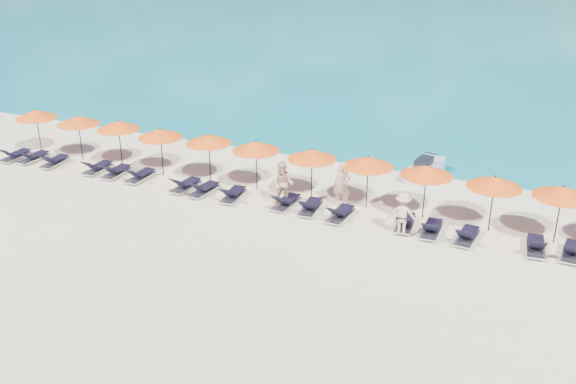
% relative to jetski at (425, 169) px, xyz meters
% --- Properties ---
extents(ground, '(1400.00, 1400.00, 0.00)m').
position_rel_jetski_xyz_m(ground, '(-3.88, -9.77, -0.39)').
color(ground, beige).
extents(jetski, '(1.37, 2.75, 0.94)m').
position_rel_jetski_xyz_m(jetski, '(0.00, 0.00, 0.00)').
color(jetski, silver).
rests_on(jetski, ground).
extents(beachgoer_a, '(0.71, 0.47, 1.93)m').
position_rel_jetski_xyz_m(beachgoer_a, '(-2.38, -4.72, 0.58)').
color(beachgoer_a, '#DBA889').
rests_on(beachgoer_a, ground).
extents(beachgoer_b, '(0.96, 0.60, 1.91)m').
position_rel_jetski_xyz_m(beachgoer_b, '(-4.65, -5.53, 0.57)').
color(beachgoer_b, '#DBA889').
rests_on(beachgoer_b, ground).
extents(beachgoer_c, '(1.12, 0.57, 1.69)m').
position_rel_jetski_xyz_m(beachgoer_c, '(0.53, -6.20, 0.46)').
color(beachgoer_c, '#DBA889').
rests_on(beachgoer_c, ground).
extents(umbrella_0, '(2.10, 2.10, 2.28)m').
position_rel_jetski_xyz_m(umbrella_0, '(-18.58, -4.49, 1.63)').
color(umbrella_0, black).
rests_on(umbrella_0, ground).
extents(umbrella_1, '(2.10, 2.10, 2.28)m').
position_rel_jetski_xyz_m(umbrella_1, '(-15.95, -4.49, 1.63)').
color(umbrella_1, black).
rests_on(umbrella_1, ground).
extents(umbrella_2, '(2.10, 2.10, 2.28)m').
position_rel_jetski_xyz_m(umbrella_2, '(-13.66, -4.37, 1.63)').
color(umbrella_2, black).
rests_on(umbrella_2, ground).
extents(umbrella_3, '(2.10, 2.10, 2.28)m').
position_rel_jetski_xyz_m(umbrella_3, '(-11.13, -4.63, 1.63)').
color(umbrella_3, black).
rests_on(umbrella_3, ground).
extents(umbrella_4, '(2.10, 2.10, 2.28)m').
position_rel_jetski_xyz_m(umbrella_4, '(-8.72, -4.45, 1.63)').
color(umbrella_4, black).
rests_on(umbrella_4, ground).
extents(umbrella_5, '(2.10, 2.10, 2.28)m').
position_rel_jetski_xyz_m(umbrella_5, '(-6.37, -4.50, 1.63)').
color(umbrella_5, black).
rests_on(umbrella_5, ground).
extents(umbrella_6, '(2.10, 2.10, 2.28)m').
position_rel_jetski_xyz_m(umbrella_6, '(-3.80, -4.49, 1.63)').
color(umbrella_6, black).
rests_on(umbrella_6, ground).
extents(umbrella_7, '(2.10, 2.10, 2.28)m').
position_rel_jetski_xyz_m(umbrella_7, '(-1.42, -4.39, 1.63)').
color(umbrella_7, black).
rests_on(umbrella_7, ground).
extents(umbrella_8, '(2.10, 2.10, 2.28)m').
position_rel_jetski_xyz_m(umbrella_8, '(0.94, -4.46, 1.63)').
color(umbrella_8, black).
rests_on(umbrella_8, ground).
extents(umbrella_9, '(2.10, 2.10, 2.28)m').
position_rel_jetski_xyz_m(umbrella_9, '(3.49, -4.60, 1.63)').
color(umbrella_9, black).
rests_on(umbrella_9, ground).
extents(umbrella_10, '(2.10, 2.10, 2.28)m').
position_rel_jetski_xyz_m(umbrella_10, '(5.81, -4.59, 1.63)').
color(umbrella_10, black).
rests_on(umbrella_10, ground).
extents(lounger_0, '(0.63, 1.70, 0.66)m').
position_rel_jetski_xyz_m(lounger_0, '(-18.99, -5.83, -0.15)').
color(lounger_0, silver).
rests_on(lounger_0, ground).
extents(lounger_1, '(0.71, 1.73, 0.66)m').
position_rel_jetski_xyz_m(lounger_1, '(-17.99, -5.66, -0.15)').
color(lounger_1, silver).
rests_on(lounger_1, ground).
extents(lounger_2, '(0.78, 1.75, 0.66)m').
position_rel_jetski_xyz_m(lounger_2, '(-16.62, -5.71, -0.15)').
color(lounger_2, silver).
rests_on(lounger_2, ground).
extents(lounger_3, '(0.63, 1.70, 0.66)m').
position_rel_jetski_xyz_m(lounger_3, '(-14.14, -5.58, -0.15)').
color(lounger_3, silver).
rests_on(lounger_3, ground).
extents(lounger_4, '(0.66, 1.71, 0.66)m').
position_rel_jetski_xyz_m(lounger_4, '(-13.03, -5.64, -0.15)').
color(lounger_4, silver).
rests_on(lounger_4, ground).
extents(lounger_5, '(0.64, 1.71, 0.66)m').
position_rel_jetski_xyz_m(lounger_5, '(-11.71, -5.61, -0.15)').
color(lounger_5, silver).
rests_on(lounger_5, ground).
extents(lounger_6, '(0.78, 1.75, 0.66)m').
position_rel_jetski_xyz_m(lounger_6, '(-9.22, -5.75, -0.15)').
color(lounger_6, silver).
rests_on(lounger_6, ground).
extents(lounger_7, '(0.79, 1.75, 0.66)m').
position_rel_jetski_xyz_m(lounger_7, '(-8.24, -5.84, -0.15)').
color(lounger_7, silver).
rests_on(lounger_7, ground).
extents(lounger_8, '(0.76, 1.75, 0.66)m').
position_rel_jetski_xyz_m(lounger_8, '(-6.82, -5.84, -0.15)').
color(lounger_8, silver).
rests_on(lounger_8, ground).
extents(lounger_9, '(0.77, 1.75, 0.66)m').
position_rel_jetski_xyz_m(lounger_9, '(-4.46, -5.67, -0.15)').
color(lounger_9, silver).
rests_on(lounger_9, ground).
extents(lounger_10, '(0.74, 1.74, 0.66)m').
position_rel_jetski_xyz_m(lounger_10, '(-3.35, -5.70, -0.15)').
color(lounger_10, silver).
rests_on(lounger_10, ground).
extents(lounger_11, '(0.75, 1.74, 0.66)m').
position_rel_jetski_xyz_m(lounger_11, '(-2.02, -5.85, -0.15)').
color(lounger_11, silver).
rests_on(lounger_11, ground).
extents(lounger_12, '(0.78, 1.75, 0.66)m').
position_rel_jetski_xyz_m(lounger_12, '(0.51, -5.61, -0.15)').
color(lounger_12, silver).
rests_on(lounger_12, ground).
extents(lounger_13, '(0.66, 1.71, 0.66)m').
position_rel_jetski_xyz_m(lounger_13, '(1.56, -5.73, -0.15)').
color(lounger_13, silver).
rests_on(lounger_13, ground).
extents(lounger_14, '(0.78, 1.75, 0.66)m').
position_rel_jetski_xyz_m(lounger_14, '(2.87, -5.79, -0.15)').
color(lounger_14, silver).
rests_on(lounger_14, ground).
extents(lounger_15, '(0.78, 1.75, 0.66)m').
position_rel_jetski_xyz_m(lounger_15, '(5.25, -5.61, -0.15)').
color(lounger_15, silver).
rests_on(lounger_15, ground).
extents(lounger_16, '(0.75, 1.74, 0.66)m').
position_rel_jetski_xyz_m(lounger_16, '(6.44, -5.53, -0.15)').
color(lounger_16, silver).
rests_on(lounger_16, ground).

